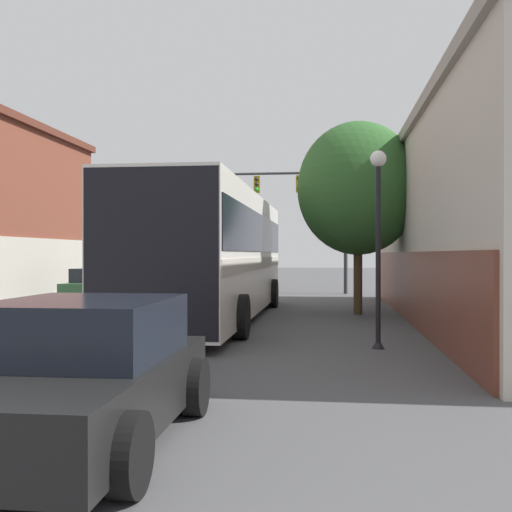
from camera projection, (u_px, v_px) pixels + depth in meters
lane_center_line at (150, 317)px, 17.74m from camera, size 0.14×42.66×0.01m
bus at (215, 250)px, 17.25m from camera, size 3.01×12.75×3.55m
hatchback_foreground at (79, 375)px, 5.97m from camera, size 2.12×3.83×1.42m
parked_car_left_near at (161, 276)px, 32.87m from camera, size 2.21×4.44×1.35m
parked_car_left_mid at (103, 285)px, 24.08m from camera, size 2.30×4.11×1.31m
traffic_signal_gantry at (293, 199)px, 28.52m from camera, size 7.44×0.36×6.04m
street_lamp at (378, 230)px, 11.88m from camera, size 0.33×0.33×3.94m
street_tree_near at (358, 189)px, 18.73m from camera, size 3.80×3.42×6.03m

